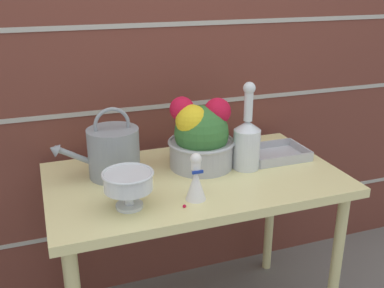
% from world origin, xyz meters
% --- Properties ---
extents(brick_wall, '(3.60, 0.08, 2.20)m').
position_xyz_m(brick_wall, '(0.00, 0.43, 1.10)').
color(brick_wall, brown).
rests_on(brick_wall, ground_plane).
extents(patio_table, '(1.14, 0.66, 0.74)m').
position_xyz_m(patio_table, '(0.00, 0.00, 0.66)').
color(patio_table, beige).
rests_on(patio_table, ground_plane).
extents(watering_can, '(0.34, 0.20, 0.28)m').
position_xyz_m(watering_can, '(-0.30, 0.11, 0.84)').
color(watering_can, gray).
rests_on(watering_can, patio_table).
extents(crystal_pedestal_bowl, '(0.17, 0.17, 0.13)m').
position_xyz_m(crystal_pedestal_bowl, '(-0.30, -0.17, 0.83)').
color(crystal_pedestal_bowl, silver).
rests_on(crystal_pedestal_bowl, patio_table).
extents(flower_planter, '(0.27, 0.27, 0.29)m').
position_xyz_m(flower_planter, '(0.05, 0.08, 0.87)').
color(flower_planter, '#ADADB2').
rests_on(flower_planter, patio_table).
extents(glass_decanter, '(0.11, 0.11, 0.36)m').
position_xyz_m(glass_decanter, '(0.22, 0.00, 0.86)').
color(glass_decanter, silver).
rests_on(glass_decanter, patio_table).
extents(figurine_vase, '(0.07, 0.07, 0.17)m').
position_xyz_m(figurine_vase, '(-0.06, -0.19, 0.81)').
color(figurine_vase, white).
rests_on(figurine_vase, patio_table).
extents(wire_tray, '(0.26, 0.19, 0.04)m').
position_xyz_m(wire_tray, '(0.39, 0.06, 0.75)').
color(wire_tray, '#B7B7BC').
rests_on(wire_tray, patio_table).
extents(fallen_petal, '(0.01, 0.01, 0.01)m').
position_xyz_m(fallen_petal, '(-0.12, -0.23, 0.74)').
color(fallen_petal, red).
rests_on(fallen_petal, patio_table).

